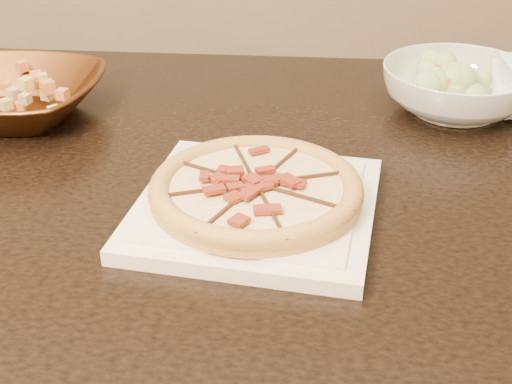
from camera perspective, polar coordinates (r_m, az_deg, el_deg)
dining_table at (r=1.02m, az=-5.97°, el=-2.78°), size 1.41×0.98×0.75m
plate at (r=0.83m, az=-0.00°, el=-1.17°), size 0.32×0.32×0.02m
pizza at (r=0.82m, az=-0.00°, el=0.23°), size 0.25×0.25×0.03m
bronze_bowl at (r=1.13m, az=-18.73°, el=7.19°), size 0.30×0.30×0.06m
mixed_dish at (r=1.12m, az=-19.12°, el=9.34°), size 0.13×0.12×0.03m
salad_bowl at (r=1.13m, az=15.77°, el=7.92°), size 0.27×0.27×0.07m
salad at (r=1.11m, az=16.11°, el=10.44°), size 0.11×0.11×0.04m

